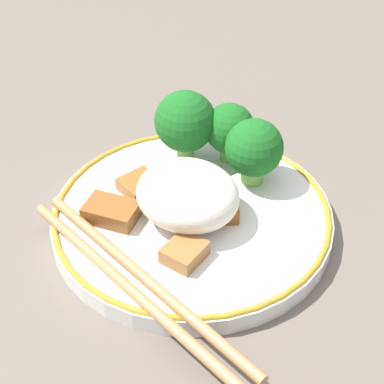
{
  "coord_description": "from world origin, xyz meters",
  "views": [
    {
      "loc": [
        -0.2,
        0.31,
        0.34
      ],
      "look_at": [
        0.0,
        0.0,
        0.03
      ],
      "focal_mm": 60.0,
      "sensor_mm": 36.0,
      "label": 1
    }
  ],
  "objects_px": {
    "broccoli_back_center": "(229,129)",
    "broccoli_back_right": "(185,122)",
    "plate": "(192,217)",
    "broccoli_back_left": "(254,149)",
    "chopsticks": "(137,283)"
  },
  "relations": [
    {
      "from": "broccoli_back_center",
      "to": "broccoli_back_right",
      "type": "bearing_deg",
      "value": 29.81
    },
    {
      "from": "plate",
      "to": "chopsticks",
      "type": "xyz_separation_m",
      "value": [
        -0.01,
        0.09,
        0.01
      ]
    },
    {
      "from": "plate",
      "to": "chopsticks",
      "type": "bearing_deg",
      "value": 96.95
    },
    {
      "from": "broccoli_back_left",
      "to": "broccoli_back_right",
      "type": "distance_m",
      "value": 0.06
    },
    {
      "from": "broccoli_back_center",
      "to": "chopsticks",
      "type": "height_order",
      "value": "broccoli_back_center"
    },
    {
      "from": "broccoli_back_center",
      "to": "plate",
      "type": "bearing_deg",
      "value": 98.29
    },
    {
      "from": "broccoli_back_left",
      "to": "broccoli_back_right",
      "type": "xyz_separation_m",
      "value": [
        0.06,
        0.0,
        0.0
      ]
    },
    {
      "from": "broccoli_back_center",
      "to": "broccoli_back_right",
      "type": "height_order",
      "value": "broccoli_back_right"
    },
    {
      "from": "plate",
      "to": "broccoli_back_left",
      "type": "xyz_separation_m",
      "value": [
        -0.02,
        -0.06,
        0.04
      ]
    },
    {
      "from": "broccoli_back_left",
      "to": "chopsticks",
      "type": "relative_size",
      "value": 0.26
    },
    {
      "from": "plate",
      "to": "broccoli_back_center",
      "type": "relative_size",
      "value": 4.15
    },
    {
      "from": "broccoli_back_right",
      "to": "chopsticks",
      "type": "xyz_separation_m",
      "value": [
        -0.05,
        0.14,
        -0.03
      ]
    },
    {
      "from": "plate",
      "to": "broccoli_back_center",
      "type": "xyz_separation_m",
      "value": [
        0.01,
        -0.07,
        0.04
      ]
    },
    {
      "from": "broccoli_back_left",
      "to": "chopsticks",
      "type": "xyz_separation_m",
      "value": [
        0.01,
        0.15,
        -0.03
      ]
    },
    {
      "from": "broccoli_back_right",
      "to": "chopsticks",
      "type": "height_order",
      "value": "broccoli_back_right"
    }
  ]
}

